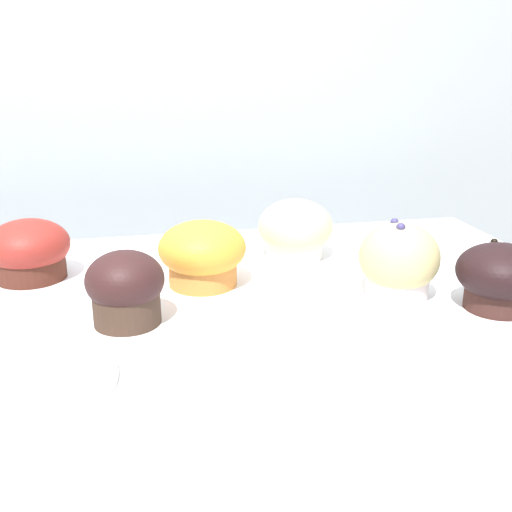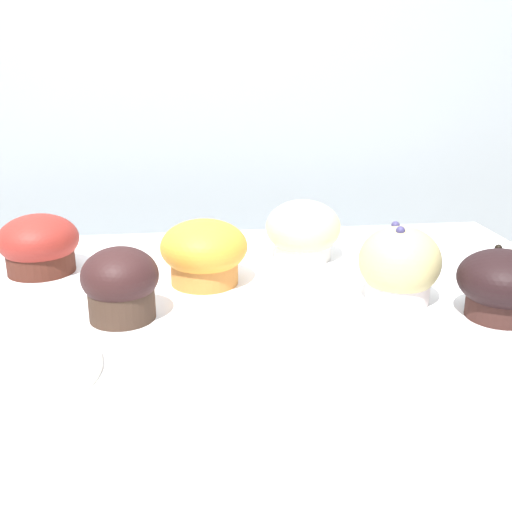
# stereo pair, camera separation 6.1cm
# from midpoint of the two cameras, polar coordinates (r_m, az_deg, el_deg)

# --- Properties ---
(wall_back) EXTENTS (3.20, 0.10, 1.80)m
(wall_back) POSITION_cam_midpoint_polar(r_m,az_deg,el_deg) (1.30, -9.39, 6.14)
(wall_back) COLOR #A8B2B7
(wall_back) RESTS_ON ground
(muffin_front_center) EXTENTS (0.11, 0.11, 0.09)m
(muffin_front_center) POSITION_cam_midpoint_polar(r_m,az_deg,el_deg) (0.78, -7.55, 0.19)
(muffin_front_center) COLOR #C77A35
(muffin_front_center) RESTS_ON display_counter
(muffin_back_left) EXTENTS (0.11, 0.11, 0.08)m
(muffin_back_left) POSITION_cam_midpoint_polar(r_m,az_deg,el_deg) (0.87, -22.73, 0.47)
(muffin_back_left) COLOR #452017
(muffin_back_left) RESTS_ON display_counter
(muffin_back_right) EXTENTS (0.11, 0.11, 0.09)m
(muffin_back_right) POSITION_cam_midpoint_polar(r_m,az_deg,el_deg) (0.89, 1.79, 2.46)
(muffin_back_right) COLOR silver
(muffin_back_right) RESTS_ON display_counter
(muffin_front_left) EXTENTS (0.09, 0.09, 0.08)m
(muffin_front_left) POSITION_cam_midpoint_polar(r_m,az_deg,el_deg) (0.69, -14.85, -3.00)
(muffin_front_left) COLOR #3D2B20
(muffin_front_left) RESTS_ON display_counter
(muffin_front_right) EXTENTS (0.10, 0.10, 0.10)m
(muffin_front_right) POSITION_cam_midpoint_polar(r_m,az_deg,el_deg) (0.75, 11.18, -0.63)
(muffin_front_right) COLOR silver
(muffin_front_right) RESTS_ON display_counter
(muffin_back_center) EXTENTS (0.10, 0.10, 0.08)m
(muffin_back_center) POSITION_cam_midpoint_polar(r_m,az_deg,el_deg) (0.75, 20.06, -1.91)
(muffin_back_center) COLOR #371E1A
(muffin_back_center) RESTS_ON display_counter
(serving_plate) EXTENTS (0.19, 0.19, 0.01)m
(serving_plate) POSITION_cam_midpoint_polar(r_m,az_deg,el_deg) (0.61, -24.78, -10.90)
(serving_plate) COLOR beige
(serving_plate) RESTS_ON display_counter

